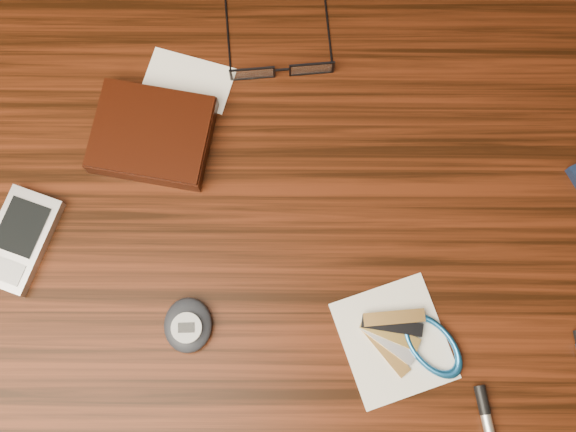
% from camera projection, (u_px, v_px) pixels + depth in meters
% --- Properties ---
extents(ground, '(3.80, 3.80, 0.00)m').
position_uv_depth(ground, '(270.00, 308.00, 1.48)').
color(ground, '#472814').
rests_on(ground, ground).
extents(desk, '(1.00, 0.70, 0.75)m').
position_uv_depth(desk, '(257.00, 250.00, 0.85)').
color(desk, '#3B1609').
rests_on(desk, ground).
extents(wallet_and_card, '(0.16, 0.17, 0.03)m').
position_uv_depth(wallet_and_card, '(153.00, 133.00, 0.76)').
color(wallet_and_card, black).
rests_on(wallet_and_card, desk).
extents(eyeglasses, '(0.12, 0.13, 0.03)m').
position_uv_depth(eyeglasses, '(282.00, 66.00, 0.78)').
color(eyeglasses, black).
rests_on(eyeglasses, desk).
extents(pda_phone, '(0.09, 0.12, 0.02)m').
position_uv_depth(pda_phone, '(19.00, 240.00, 0.74)').
color(pda_phone, '#B5B4B9').
rests_on(pda_phone, desk).
extents(pedometer, '(0.05, 0.06, 0.02)m').
position_uv_depth(pedometer, '(188.00, 325.00, 0.72)').
color(pedometer, black).
rests_on(pedometer, desk).
extents(notepad_keys, '(0.15, 0.14, 0.01)m').
position_uv_depth(notepad_keys, '(413.00, 342.00, 0.72)').
color(notepad_keys, white).
rests_on(notepad_keys, desk).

